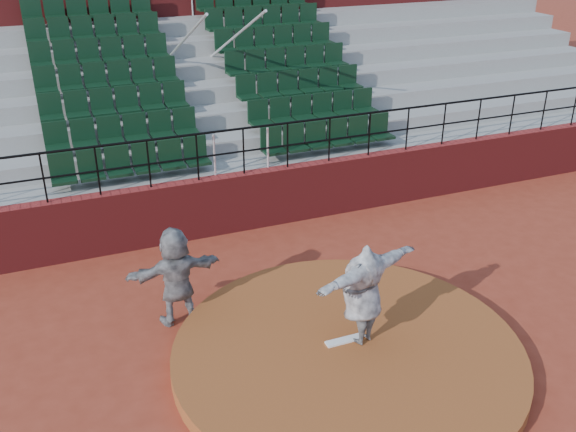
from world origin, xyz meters
The scene contains 9 objects.
ground centered at (0.00, 0.00, 0.00)m, with size 90.00×90.00×0.00m, color maroon.
pitchers_mound centered at (0.00, 0.00, 0.12)m, with size 5.50×5.50×0.25m, color brown.
pitching_rubber centered at (0.00, 0.15, 0.27)m, with size 0.60×0.15×0.03m, color white.
boundary_wall centered at (0.00, 5.00, 0.65)m, with size 24.00×0.30×1.30m, color maroon.
wall_railing centered at (0.00, 5.00, 2.03)m, with size 24.04×0.05×1.03m.
seating_deck centered at (0.00, 8.65, 1.44)m, with size 24.00×5.97×4.63m.
press_box_facade centered at (0.00, 12.60, 3.55)m, with size 24.00×3.00×7.10m, color maroon.
pitcher centered at (0.26, 0.10, 1.10)m, with size 2.10×0.57×1.71m, color black.
fielder centered at (-2.20, 2.07, 0.88)m, with size 1.63×0.52×1.75m, color black.
Camera 1 is at (-3.91, -7.18, 6.44)m, focal length 40.00 mm.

